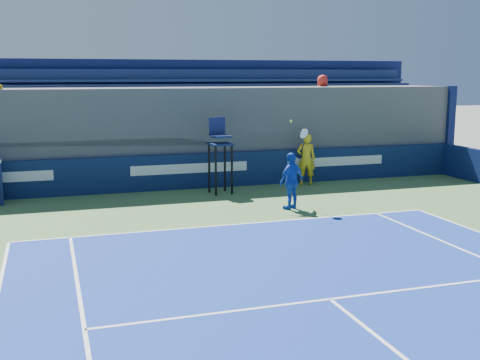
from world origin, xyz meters
name	(u,v)px	position (x,y,z in m)	size (l,w,h in m)	color
ball_person	(306,159)	(4.06, 16.59, 0.92)	(0.66, 0.43, 1.81)	yellow
back_hoarding	(190,171)	(0.00, 17.10, 0.60)	(20.40, 0.21, 1.20)	#0C1B43
umpire_chair	(220,147)	(0.77, 16.02, 1.53)	(0.78, 0.78, 2.48)	black
tennis_player	(292,181)	(2.08, 13.15, 0.84)	(1.05, 0.80, 2.57)	#1541B1
stadium_seating	(176,130)	(0.00, 19.15, 1.83)	(21.00, 4.05, 4.40)	#4A4A4F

